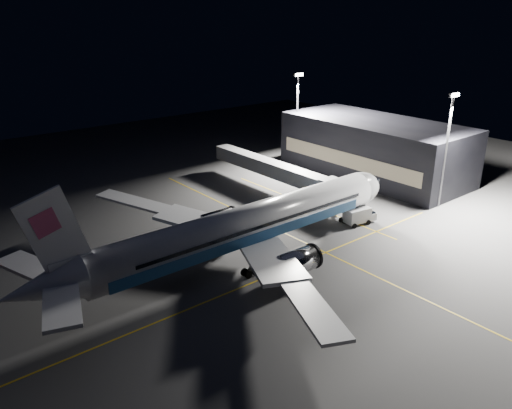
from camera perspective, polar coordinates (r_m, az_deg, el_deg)
The scene contains 14 objects.
ground at distance 72.95m, azimuth -0.93°, elevation -6.11°, with size 200.00×200.00×0.00m, color #4C4C4F.
guide_line_main at distance 78.90m, azimuth 4.78°, elevation -3.98°, with size 0.25×80.00×0.01m, color gold.
guide_line_cross at distance 68.90m, azimuth 2.20°, elevation -7.87°, with size 70.00×0.25×0.01m, color gold.
guide_line_side at distance 93.23m, azimuth 5.86°, elevation 0.03°, with size 0.25×40.00×0.01m, color gold.
airliner at distance 70.14m, azimuth -1.64°, elevation -2.61°, with size 61.48×54.22×16.64m.
terminal at distance 111.30m, azimuth 13.35°, elevation 6.31°, with size 18.12×40.00×12.00m.
jet_bridge at distance 97.23m, azimuth 2.61°, elevation 3.87°, with size 3.60×34.40×6.30m.
floodlight_mast_north at distance 117.24m, azimuth 4.74°, elevation 10.73°, with size 2.40×0.68×20.70m.
floodlight_mast_south at distance 94.27m, azimuth 21.03°, elevation 6.84°, with size 2.40×0.67×20.70m.
service_truck at distance 85.52m, azimuth 11.79°, elevation -1.21°, with size 5.89×3.15×2.86m.
baggage_tug at distance 81.60m, azimuth -5.02°, elevation -2.49°, with size 2.71×2.31×1.77m.
safety_cone_a at distance 72.67m, azimuth -8.48°, elevation -6.24°, with size 0.35×0.35×0.52m, color #FF450A.
safety_cone_b at distance 81.61m, azimuth -3.85°, elevation -2.88°, with size 0.34×0.34×0.51m, color #FF450A.
safety_cone_c at distance 83.13m, azimuth -7.03°, elevation -2.48°, with size 0.44×0.44×0.66m, color #FF450A.
Camera 1 is at (-40.17, -50.94, 33.38)m, focal length 35.00 mm.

